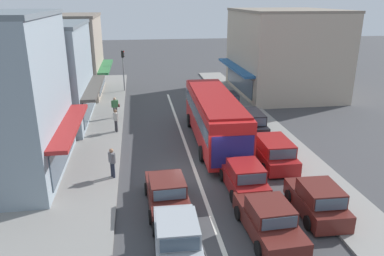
{
  "coord_description": "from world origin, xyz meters",
  "views": [
    {
      "loc": [
        -2.97,
        -18.34,
        9.18
      ],
      "look_at": [
        0.4,
        4.17,
        1.2
      ],
      "focal_mm": 35.0,
      "sensor_mm": 36.0,
      "label": 1
    }
  ],
  "objects_px": {
    "traffic_light_downstreet": "(123,64)",
    "pedestrian_far_walker": "(112,161)",
    "city_bus": "(214,115)",
    "sedan_queue_gap_filler": "(167,194)",
    "parked_hatchback_kerb_front": "(317,201)",
    "parked_wagon_kerb_second": "(273,152)",
    "pedestrian_with_handbag_near": "(115,106)",
    "parked_wagon_kerb_third": "(249,122)",
    "sedan_behind_bus_near": "(269,220)",
    "pedestrian_browsing_midblock": "(116,119)",
    "hatchback_adjacent_lane_trail": "(177,237)",
    "hatchback_queue_far_back": "(244,178)",
    "parked_hatchback_kerb_rear": "(227,102)"
  },
  "relations": [
    {
      "from": "sedan_behind_bus_near",
      "to": "pedestrian_browsing_midblock",
      "type": "bearing_deg",
      "value": 116.7
    },
    {
      "from": "pedestrian_with_handbag_near",
      "to": "parked_hatchback_kerb_rear",
      "type": "bearing_deg",
      "value": 7.24
    },
    {
      "from": "pedestrian_browsing_midblock",
      "to": "pedestrian_far_walker",
      "type": "xyz_separation_m",
      "value": [
        0.12,
        -7.24,
        0.0
      ]
    },
    {
      "from": "parked_hatchback_kerb_front",
      "to": "pedestrian_with_handbag_near",
      "type": "relative_size",
      "value": 2.3
    },
    {
      "from": "sedan_queue_gap_filler",
      "to": "parked_hatchback_kerb_front",
      "type": "bearing_deg",
      "value": -14.37
    },
    {
      "from": "sedan_queue_gap_filler",
      "to": "parked_wagon_kerb_second",
      "type": "height_order",
      "value": "parked_wagon_kerb_second"
    },
    {
      "from": "parked_wagon_kerb_third",
      "to": "parked_hatchback_kerb_rear",
      "type": "distance_m",
      "value": 5.66
    },
    {
      "from": "pedestrian_far_walker",
      "to": "parked_wagon_kerb_second",
      "type": "bearing_deg",
      "value": 4.33
    },
    {
      "from": "pedestrian_far_walker",
      "to": "city_bus",
      "type": "bearing_deg",
      "value": 35.4
    },
    {
      "from": "sedan_queue_gap_filler",
      "to": "city_bus",
      "type": "bearing_deg",
      "value": 63.92
    },
    {
      "from": "pedestrian_browsing_midblock",
      "to": "sedan_behind_bus_near",
      "type": "bearing_deg",
      "value": -63.3
    },
    {
      "from": "parked_wagon_kerb_second",
      "to": "traffic_light_downstreet",
      "type": "xyz_separation_m",
      "value": [
        -8.86,
        19.01,
        2.11
      ]
    },
    {
      "from": "parked_hatchback_kerb_front",
      "to": "parked_wagon_kerb_second",
      "type": "height_order",
      "value": "parked_wagon_kerb_second"
    },
    {
      "from": "hatchback_adjacent_lane_trail",
      "to": "pedestrian_far_walker",
      "type": "xyz_separation_m",
      "value": [
        -2.7,
        6.52,
        0.36
      ]
    },
    {
      "from": "pedestrian_far_walker",
      "to": "sedan_queue_gap_filler",
      "type": "bearing_deg",
      "value": -50.45
    },
    {
      "from": "parked_wagon_kerb_third",
      "to": "pedestrian_far_walker",
      "type": "xyz_separation_m",
      "value": [
        -9.26,
        -6.14,
        0.32
      ]
    },
    {
      "from": "parked_wagon_kerb_second",
      "to": "sedan_queue_gap_filler",
      "type": "bearing_deg",
      "value": -149.11
    },
    {
      "from": "sedan_queue_gap_filler",
      "to": "hatchback_adjacent_lane_trail",
      "type": "distance_m",
      "value": 3.35
    },
    {
      "from": "hatchback_adjacent_lane_trail",
      "to": "parked_hatchback_kerb_front",
      "type": "xyz_separation_m",
      "value": [
        6.4,
        1.69,
        0.0
      ]
    },
    {
      "from": "traffic_light_downstreet",
      "to": "parked_wagon_kerb_third",
      "type": "bearing_deg",
      "value": -56.26
    },
    {
      "from": "sedan_queue_gap_filler",
      "to": "parked_wagon_kerb_third",
      "type": "distance_m",
      "value": 11.43
    },
    {
      "from": "parked_wagon_kerb_second",
      "to": "parked_hatchback_kerb_rear",
      "type": "xyz_separation_m",
      "value": [
        -0.02,
        11.11,
        -0.04
      ]
    },
    {
      "from": "sedan_queue_gap_filler",
      "to": "pedestrian_far_walker",
      "type": "xyz_separation_m",
      "value": [
        -2.62,
        3.17,
        0.4
      ]
    },
    {
      "from": "parked_wagon_kerb_third",
      "to": "pedestrian_with_handbag_near",
      "type": "xyz_separation_m",
      "value": [
        -9.57,
        4.47,
        0.32
      ]
    },
    {
      "from": "sedan_queue_gap_filler",
      "to": "pedestrian_browsing_midblock",
      "type": "relative_size",
      "value": 2.62
    },
    {
      "from": "pedestrian_with_handbag_near",
      "to": "pedestrian_far_walker",
      "type": "distance_m",
      "value": 10.61
    },
    {
      "from": "sedan_behind_bus_near",
      "to": "parked_hatchback_kerb_rear",
      "type": "bearing_deg",
      "value": 81.82
    },
    {
      "from": "parked_wagon_kerb_second",
      "to": "pedestrian_with_handbag_near",
      "type": "bearing_deg",
      "value": 133.35
    },
    {
      "from": "hatchback_queue_far_back",
      "to": "parked_wagon_kerb_third",
      "type": "distance_m",
      "value": 8.78
    },
    {
      "from": "sedan_behind_bus_near",
      "to": "sedan_queue_gap_filler",
      "type": "height_order",
      "value": "same"
    },
    {
      "from": "parked_wagon_kerb_third",
      "to": "parked_hatchback_kerb_rear",
      "type": "xyz_separation_m",
      "value": [
        -0.22,
        5.66,
        -0.04
      ]
    },
    {
      "from": "parked_wagon_kerb_third",
      "to": "parked_hatchback_kerb_front",
      "type": "bearing_deg",
      "value": -90.82
    },
    {
      "from": "traffic_light_downstreet",
      "to": "sedan_queue_gap_filler",
      "type": "bearing_deg",
      "value": -83.97
    },
    {
      "from": "parked_hatchback_kerb_front",
      "to": "parked_wagon_kerb_second",
      "type": "distance_m",
      "value": 5.52
    },
    {
      "from": "hatchback_adjacent_lane_trail",
      "to": "parked_hatchback_kerb_front",
      "type": "bearing_deg",
      "value": 14.78
    },
    {
      "from": "hatchback_adjacent_lane_trail",
      "to": "parked_wagon_kerb_third",
      "type": "relative_size",
      "value": 0.83
    },
    {
      "from": "sedan_queue_gap_filler",
      "to": "parked_hatchback_kerb_rear",
      "type": "bearing_deg",
      "value": 66.78
    },
    {
      "from": "parked_wagon_kerb_third",
      "to": "sedan_behind_bus_near",
      "type": "bearing_deg",
      "value": -102.95
    },
    {
      "from": "city_bus",
      "to": "sedan_queue_gap_filler",
      "type": "height_order",
      "value": "city_bus"
    },
    {
      "from": "city_bus",
      "to": "hatchback_queue_far_back",
      "type": "height_order",
      "value": "city_bus"
    },
    {
      "from": "parked_wagon_kerb_second",
      "to": "pedestrian_browsing_midblock",
      "type": "height_order",
      "value": "pedestrian_browsing_midblock"
    },
    {
      "from": "traffic_light_downstreet",
      "to": "pedestrian_far_walker",
      "type": "xyz_separation_m",
      "value": [
        -0.2,
        -19.7,
        -1.79
      ]
    },
    {
      "from": "city_bus",
      "to": "hatchback_adjacent_lane_trail",
      "type": "xyz_separation_m",
      "value": [
        -3.69,
        -11.06,
        -1.17
      ]
    },
    {
      "from": "pedestrian_browsing_midblock",
      "to": "parked_wagon_kerb_third",
      "type": "bearing_deg",
      "value": -6.69
    },
    {
      "from": "traffic_light_downstreet",
      "to": "city_bus",
      "type": "bearing_deg",
      "value": -67.79
    },
    {
      "from": "city_bus",
      "to": "sedan_behind_bus_near",
      "type": "xyz_separation_m",
      "value": [
        0.1,
        -10.45,
        -1.22
      ]
    },
    {
      "from": "pedestrian_with_handbag_near",
      "to": "pedestrian_far_walker",
      "type": "height_order",
      "value": "same"
    },
    {
      "from": "traffic_light_downstreet",
      "to": "pedestrian_browsing_midblock",
      "type": "relative_size",
      "value": 2.58
    },
    {
      "from": "parked_wagon_kerb_second",
      "to": "parked_hatchback_kerb_front",
      "type": "bearing_deg",
      "value": -89.54
    },
    {
      "from": "pedestrian_browsing_midblock",
      "to": "pedestrian_far_walker",
      "type": "distance_m",
      "value": 7.24
    }
  ]
}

